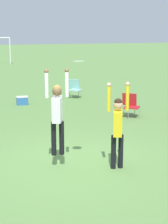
% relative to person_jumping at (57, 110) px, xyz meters
% --- Properties ---
extents(ground_plane, '(120.00, 120.00, 0.00)m').
position_rel_person_jumping_xyz_m(ground_plane, '(0.45, 0.27, -1.40)').
color(ground_plane, '#608C47').
extents(person_jumping, '(0.58, 0.47, 2.08)m').
position_rel_person_jumping_xyz_m(person_jumping, '(0.00, 0.00, 0.00)').
color(person_jumping, black).
rests_on(person_jumping, ground_plane).
extents(person_defending, '(0.56, 0.45, 2.08)m').
position_rel_person_jumping_xyz_m(person_defending, '(1.34, -0.48, -0.30)').
color(person_defending, black).
rests_on(person_defending, ground_plane).
extents(frisbee, '(0.27, 0.27, 0.04)m').
position_rel_person_jumping_xyz_m(frisbee, '(0.46, -0.24, 1.16)').
color(frisbee, white).
extents(camping_chair_2, '(0.75, 0.84, 0.86)m').
position_rel_person_jumping_xyz_m(camping_chair_2, '(2.54, 8.52, -0.91)').
color(camping_chair_2, gray).
rests_on(camping_chair_2, ground_plane).
extents(camping_chair_3, '(0.74, 0.81, 0.87)m').
position_rel_person_jumping_xyz_m(camping_chair_3, '(3.64, 4.29, -0.91)').
color(camping_chair_3, gray).
rests_on(camping_chair_3, ground_plane).
extents(cooler_box, '(0.48, 0.38, 0.35)m').
position_rel_person_jumping_xyz_m(cooler_box, '(-0.04, 7.56, -1.22)').
color(cooler_box, '#336BB7').
rests_on(cooler_box, ground_plane).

